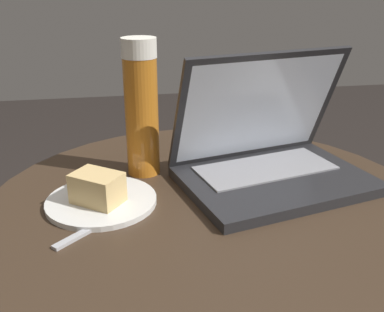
{
  "coord_description": "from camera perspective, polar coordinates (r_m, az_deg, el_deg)",
  "views": [
    {
      "loc": [
        -0.15,
        -0.65,
        0.93
      ],
      "look_at": [
        -0.03,
        0.03,
        0.65
      ],
      "focal_mm": 42.0,
      "sensor_mm": 36.0,
      "label": 1
    }
  ],
  "objects": [
    {
      "name": "snack_plate",
      "position": [
        0.75,
        -11.74,
        -4.86
      ],
      "size": [
        0.18,
        0.18,
        0.06
      ],
      "color": "silver",
      "rests_on": "table"
    },
    {
      "name": "table",
      "position": [
        0.83,
        2.16,
        -15.12
      ],
      "size": [
        0.75,
        0.75,
        0.58
      ],
      "color": "#9E9EA3",
      "rests_on": "ground_plane"
    },
    {
      "name": "beer_glass",
      "position": [
        0.82,
        -6.43,
        6.05
      ],
      "size": [
        0.06,
        0.06,
        0.25
      ],
      "color": "#C6701E",
      "rests_on": "table"
    },
    {
      "name": "fork",
      "position": [
        0.71,
        -9.86,
        -7.55
      ],
      "size": [
        0.15,
        0.14,
        0.0
      ],
      "color": "#B2B2B7",
      "rests_on": "table"
    },
    {
      "name": "laptop",
      "position": [
        0.82,
        9.75,
        0.11
      ],
      "size": [
        0.36,
        0.3,
        0.23
      ],
      "color": "#232326",
      "rests_on": "table"
    }
  ]
}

